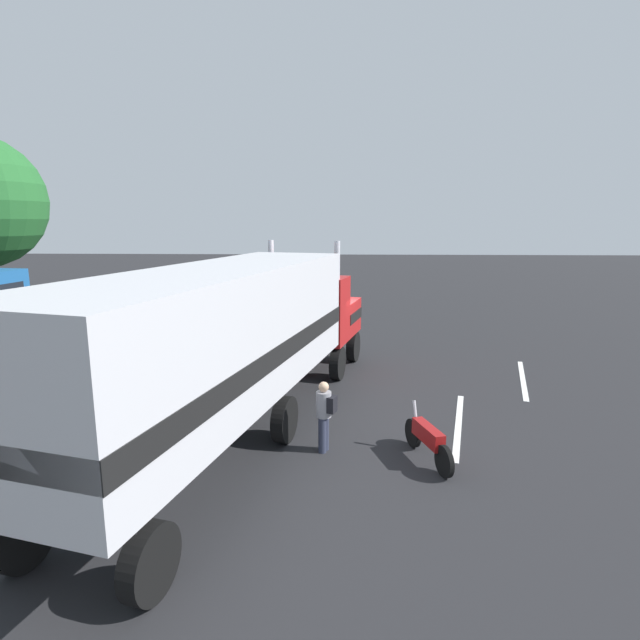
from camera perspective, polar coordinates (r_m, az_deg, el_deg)
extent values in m
plane|color=#232326|center=(18.35, 0.85, -5.04)|extent=(120.00, 120.00, 0.00)
cube|color=silver|center=(13.65, 15.32, -11.26)|extent=(4.30, 1.25, 0.01)
cube|color=silver|center=(17.96, 21.88, -6.21)|extent=(4.26, 1.40, 0.01)
cube|color=#B21919|center=(18.45, 0.27, 0.48)|extent=(2.35, 2.86, 1.20)
cube|color=#B21919|center=(16.85, -1.25, 1.18)|extent=(1.96, 2.76, 2.20)
cube|color=silver|center=(19.34, 1.04, 0.98)|extent=(0.59, 2.06, 1.08)
cube|color=black|center=(18.44, 0.27, 0.66)|extent=(2.36, 2.90, 0.36)
cylinder|color=silver|center=(16.62, -5.46, 3.09)|extent=(0.18, 0.18, 3.40)
cylinder|color=silver|center=(15.93, 1.92, 2.78)|extent=(0.18, 0.18, 3.40)
cube|color=silver|center=(10.98, -11.38, -1.53)|extent=(10.82, 5.06, 2.80)
cube|color=black|center=(11.08, -11.29, -3.65)|extent=(10.83, 5.10, 0.44)
cylinder|color=silver|center=(17.92, -4.79, -2.33)|extent=(1.42, 0.94, 0.64)
cylinder|color=black|center=(19.30, -2.63, -2.55)|extent=(1.14, 0.56, 1.10)
cylinder|color=black|center=(18.71, 3.76, -3.00)|extent=(1.14, 0.56, 1.10)
cylinder|color=black|center=(17.21, -5.13, -4.28)|extent=(1.14, 0.56, 1.10)
cylinder|color=black|center=(16.55, 2.00, -4.87)|extent=(1.14, 0.56, 1.10)
cylinder|color=black|center=(12.97, -13.29, -9.79)|extent=(1.14, 0.56, 1.10)
cylinder|color=black|center=(12.08, -4.00, -11.10)|extent=(1.14, 0.56, 1.10)
cylinder|color=black|center=(9.27, -30.55, -20.07)|extent=(1.14, 0.56, 1.10)
cylinder|color=black|center=(7.98, -18.58, -24.44)|extent=(1.14, 0.56, 1.10)
cylinder|color=#2D3347|center=(11.58, 0.26, -12.83)|extent=(0.18, 0.18, 0.82)
cylinder|color=#2D3347|center=(11.71, 0.57, -12.56)|extent=(0.18, 0.18, 0.82)
cylinder|color=gray|center=(11.38, 0.42, -9.47)|extent=(0.34, 0.34, 0.58)
sphere|color=tan|center=(11.24, 0.42, -7.54)|extent=(0.23, 0.23, 0.23)
cube|color=black|center=(11.30, 1.36, -9.48)|extent=(0.30, 0.25, 0.36)
cylinder|color=black|center=(20.81, -31.98, -3.39)|extent=(1.03, 0.40, 1.00)
cylinder|color=black|center=(12.08, 10.42, -12.40)|extent=(0.66, 0.30, 0.66)
cylinder|color=black|center=(10.92, 13.82, -15.21)|extent=(0.66, 0.30, 0.66)
cube|color=maroon|center=(11.38, 12.08, -12.46)|extent=(1.12, 0.56, 0.36)
cylinder|color=silver|center=(11.82, 10.71, -10.58)|extent=(0.29, 0.15, 0.69)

